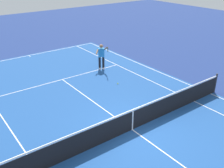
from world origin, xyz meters
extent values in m
plane|color=navy|center=(0.00, 0.00, 0.00)|extent=(60.00, 60.00, 0.00)
cube|color=#1E4C93|center=(0.00, 0.00, 0.00)|extent=(24.20, 11.40, 0.00)
cube|color=white|center=(11.90, 0.00, 0.00)|extent=(0.05, 11.00, 0.01)
cube|color=white|center=(0.00, -5.50, 0.00)|extent=(23.80, 0.05, 0.01)
cube|color=white|center=(0.00, -4.11, 0.00)|extent=(23.80, 0.05, 0.01)
cube|color=white|center=(6.40, 0.00, 0.00)|extent=(0.05, 8.22, 0.01)
cube|color=white|center=(0.00, 0.00, 0.00)|extent=(12.80, 0.05, 0.01)
cube|color=white|center=(11.75, 0.00, 0.00)|extent=(0.30, 0.05, 0.01)
cylinder|color=#2D2D33|center=(0.00, -5.80, 0.54)|extent=(0.10, 0.10, 1.08)
cube|color=black|center=(0.00, 0.00, 0.44)|extent=(0.02, 11.60, 0.88)
cube|color=white|center=(0.00, 0.00, 0.95)|extent=(0.04, 11.60, 0.06)
cube|color=white|center=(0.00, 0.00, 0.44)|extent=(0.04, 0.06, 0.88)
cylinder|color=black|center=(6.50, -2.78, 0.45)|extent=(0.15, 0.15, 0.74)
cube|color=white|center=(6.45, -2.75, 0.04)|extent=(0.30, 0.23, 0.09)
cylinder|color=black|center=(6.39, -2.99, 0.45)|extent=(0.15, 0.15, 0.74)
cube|color=white|center=(6.33, -2.96, 0.04)|extent=(0.30, 0.23, 0.09)
cube|color=#2884D1|center=(6.45, -2.89, 1.10)|extent=(0.40, 0.45, 0.56)
sphere|color=#9E704C|center=(6.45, -2.89, 1.53)|extent=(0.23, 0.23, 0.23)
cylinder|color=#9E704C|center=(6.43, -2.56, 1.23)|extent=(0.34, 0.37, 0.26)
cylinder|color=#9E704C|center=(6.15, -3.04, 1.43)|extent=(0.43, 0.17, 0.30)
cylinder|color=#232326|center=(5.85, -2.94, 1.54)|extent=(0.26, 0.17, 0.04)
torus|color=#232326|center=(5.60, -2.79, 1.54)|extent=(0.28, 0.18, 0.31)
cylinder|color=#C6D84C|center=(5.60, -2.79, 1.54)|extent=(0.24, 0.14, 0.27)
sphere|color=#CCE01E|center=(3.91, -2.28, 0.03)|extent=(0.07, 0.07, 0.07)
camera|label=1|loc=(-6.78, 6.09, 6.37)|focal=41.79mm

